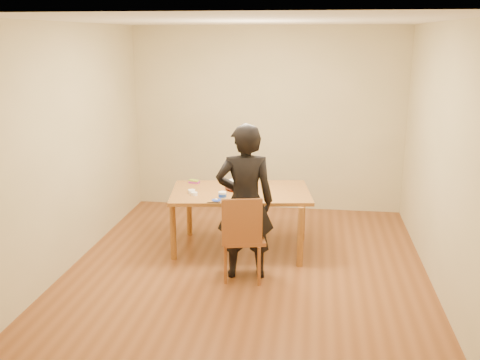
# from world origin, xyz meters

# --- Properties ---
(room_shell) EXTENTS (4.00, 4.50, 2.70)m
(room_shell) POSITION_xyz_m (0.00, 0.34, 1.35)
(room_shell) COLOR brown
(room_shell) RESTS_ON ground
(dining_table) EXTENTS (1.77, 1.21, 0.04)m
(dining_table) POSITION_xyz_m (-0.15, 0.52, 0.73)
(dining_table) COLOR brown
(dining_table) RESTS_ON floor
(dining_chair) EXTENTS (0.50, 0.50, 0.04)m
(dining_chair) POSITION_xyz_m (-0.00, -0.26, 0.45)
(dining_chair) COLOR brown
(dining_chair) RESTS_ON floor
(cake_plate) EXTENTS (0.31, 0.31, 0.02)m
(cake_plate) POSITION_xyz_m (-0.20, 0.59, 0.76)
(cake_plate) COLOR #AD140B
(cake_plate) RESTS_ON dining_table
(cake) EXTENTS (0.24, 0.24, 0.08)m
(cake) POSITION_xyz_m (-0.20, 0.59, 0.81)
(cake) COLOR white
(cake) RESTS_ON cake_plate
(frosting_dome) EXTENTS (0.23, 0.23, 0.03)m
(frosting_dome) POSITION_xyz_m (-0.20, 0.59, 0.86)
(frosting_dome) COLOR white
(frosting_dome) RESTS_ON cake
(frosting_tub) EXTENTS (0.09, 0.09, 0.08)m
(frosting_tub) POSITION_xyz_m (-0.31, 0.18, 0.79)
(frosting_tub) COLOR white
(frosting_tub) RESTS_ON dining_table
(frosting_lid) EXTENTS (0.10, 0.10, 0.01)m
(frosting_lid) POSITION_xyz_m (-0.37, 0.10, 0.75)
(frosting_lid) COLOR #1C37B7
(frosting_lid) RESTS_ON dining_table
(frosting_dollop) EXTENTS (0.04, 0.04, 0.02)m
(frosting_dollop) POSITION_xyz_m (-0.37, 0.10, 0.77)
(frosting_dollop) COLOR white
(frosting_dollop) RESTS_ON frosting_lid
(ramekin_green) EXTENTS (0.08, 0.08, 0.04)m
(ramekin_green) POSITION_xyz_m (-0.66, 0.26, 0.77)
(ramekin_green) COLOR white
(ramekin_green) RESTS_ON dining_table
(ramekin_yellow) EXTENTS (0.08, 0.08, 0.04)m
(ramekin_yellow) POSITION_xyz_m (-0.72, 0.35, 0.77)
(ramekin_yellow) COLOR white
(ramekin_yellow) RESTS_ON dining_table
(ramekin_multi) EXTENTS (0.07, 0.07, 0.04)m
(ramekin_multi) POSITION_xyz_m (-0.71, 0.33, 0.77)
(ramekin_multi) COLOR white
(ramekin_multi) RESTS_ON dining_table
(candy_box_pink) EXTENTS (0.14, 0.08, 0.02)m
(candy_box_pink) POSITION_xyz_m (-0.78, 0.79, 0.76)
(candy_box_pink) COLOR #BE2C6B
(candy_box_pink) RESTS_ON dining_table
(candy_box_green) EXTENTS (0.13, 0.09, 0.02)m
(candy_box_green) POSITION_xyz_m (-0.79, 0.79, 0.78)
(candy_box_green) COLOR green
(candy_box_green) RESTS_ON candy_box_pink
(spatula) EXTENTS (0.15, 0.04, 0.01)m
(spatula) POSITION_xyz_m (-0.38, 0.01, 0.75)
(spatula) COLOR black
(spatula) RESTS_ON dining_table
(person) EXTENTS (0.68, 0.50, 1.69)m
(person) POSITION_xyz_m (-0.00, -0.21, 0.85)
(person) COLOR black
(person) RESTS_ON floor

